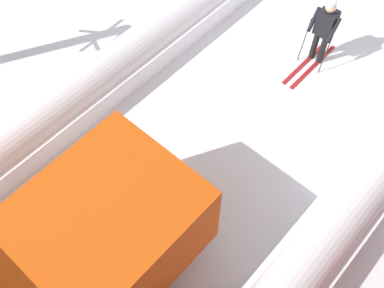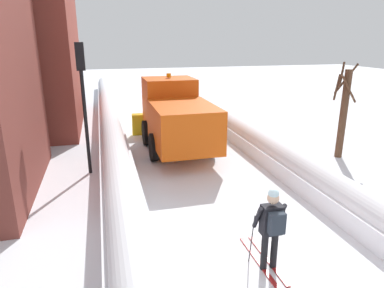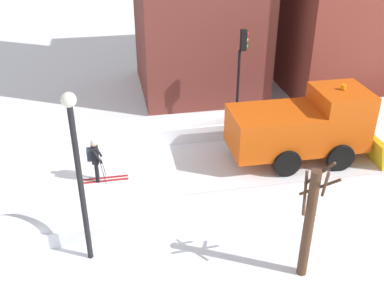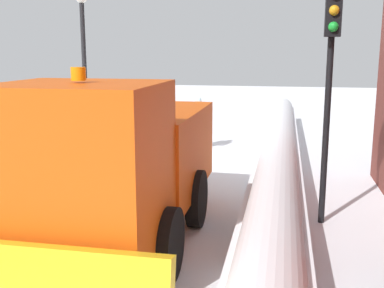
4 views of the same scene
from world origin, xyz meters
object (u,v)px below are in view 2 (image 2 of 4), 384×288
Objects in this scene: plow_truck at (176,116)px; traffic_light_pole at (82,84)px; bare_tree_near at (343,111)px; skier at (271,225)px.

traffic_light_pole is at bearing -154.40° from plow_truck.
bare_tree_near reaches higher than plow_truck.
plow_truck is 8.28m from skier.
bare_tree_near is at bearing 43.76° from skier.
traffic_light_pole is (-3.67, 6.58, 2.13)m from skier.
bare_tree_near is at bearing -22.47° from plow_truck.
bare_tree_near is at bearing -5.01° from traffic_light_pole.
skier is 7.83m from traffic_light_pole.
plow_truck is 6.64m from bare_tree_near.
plow_truck is at bearing 25.60° from traffic_light_pole.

